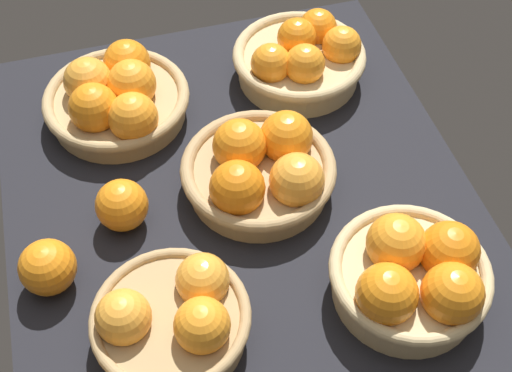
% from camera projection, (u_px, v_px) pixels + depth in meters
% --- Properties ---
extents(market_tray, '(0.84, 0.72, 0.03)m').
position_uv_depth(market_tray, '(240.00, 201.00, 1.09)').
color(market_tray, black).
rests_on(market_tray, ground).
extents(basket_near_right, '(0.21, 0.21, 0.11)m').
position_uv_depth(basket_near_right, '(173.00, 318.00, 0.90)').
color(basket_near_right, tan).
rests_on(basket_near_right, market_tray).
extents(basket_far_right, '(0.22, 0.22, 0.12)m').
position_uv_depth(basket_far_right, '(413.00, 275.00, 0.92)').
color(basket_far_right, tan).
rests_on(basket_far_right, market_tray).
extents(basket_near_left, '(0.25, 0.25, 0.11)m').
position_uv_depth(basket_near_left, '(116.00, 97.00, 1.15)').
color(basket_near_left, tan).
rests_on(basket_near_left, market_tray).
extents(basket_center, '(0.24, 0.24, 0.11)m').
position_uv_depth(basket_center, '(261.00, 169.00, 1.05)').
color(basket_center, tan).
rests_on(basket_center, market_tray).
extents(basket_far_left, '(0.24, 0.24, 0.11)m').
position_uv_depth(basket_far_left, '(301.00, 57.00, 1.21)').
color(basket_far_left, tan).
rests_on(basket_far_left, market_tray).
extents(loose_orange_back_gap, '(0.08, 0.08, 0.08)m').
position_uv_depth(loose_orange_back_gap, '(48.00, 267.00, 0.95)').
color(loose_orange_back_gap, orange).
rests_on(loose_orange_back_gap, market_tray).
extents(loose_orange_side_gap, '(0.08, 0.08, 0.08)m').
position_uv_depth(loose_orange_side_gap, '(122.00, 206.00, 1.01)').
color(loose_orange_side_gap, orange).
rests_on(loose_orange_side_gap, market_tray).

